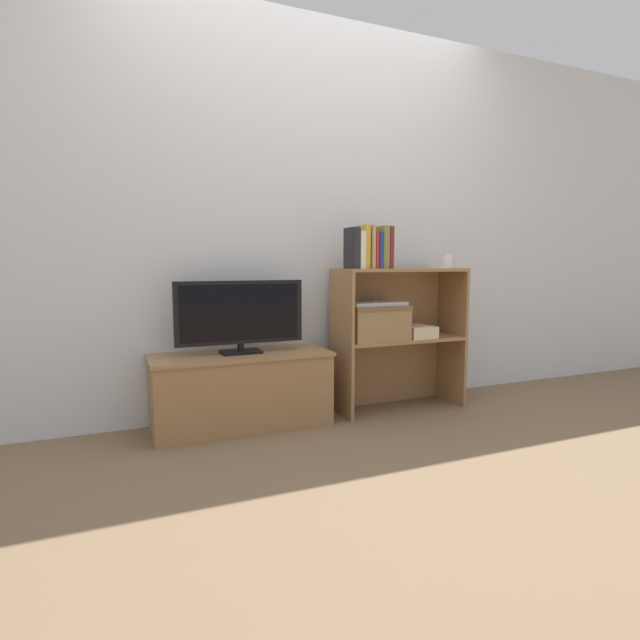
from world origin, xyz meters
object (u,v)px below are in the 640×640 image
baby_monitor (447,261)px  storage_basket_left (374,321)px  book_mustard (363,247)px  book_olive (381,247)px  laptop (374,303)px  book_navy (376,251)px  magazine_stack (416,331)px  tv (240,314)px  tv_stand (241,390)px  book_tan (368,247)px  book_ivory (357,250)px  book_crimson (372,250)px  book_charcoal (352,248)px  book_maroon (386,248)px

baby_monitor → storage_basket_left: (-0.54, -0.02, -0.36)m
book_mustard → book_olive: size_ratio=1.01×
laptop → book_navy: bearing=-112.4°
book_mustard → magazine_stack: (0.40, 0.02, -0.52)m
tv → laptop: size_ratio=2.03×
baby_monitor → storage_basket_left: baby_monitor is taller
tv_stand → laptop: 0.95m
storage_basket_left → book_tan: bearing=-148.7°
book_ivory → book_crimson: 0.09m
baby_monitor → book_charcoal: bearing=-175.5°
book_charcoal → book_crimson: bearing=0.0°
tv_stand → book_crimson: size_ratio=4.59×
book_olive → magazine_stack: size_ratio=1.11×
book_mustard → storage_basket_left: book_mustard is taller
tv_stand → book_tan: (0.75, -0.09, 0.80)m
book_navy → book_charcoal: bearing=180.0°
book_tan → magazine_stack: book_tan is taller
book_mustard → storage_basket_left: bearing=22.5°
laptop → tv_stand: bearing=176.9°
book_mustard → book_crimson: (0.06, 0.00, -0.02)m
book_maroon → book_crimson: bearing=180.0°
baby_monitor → laptop: baby_monitor is taller
book_crimson → book_maroon: size_ratio=0.88×
book_charcoal → storage_basket_left: book_charcoal is taller
book_crimson → magazine_stack: size_ratio=0.96×
tv_stand → book_ivory: bearing=-7.2°
book_tan → book_maroon: 0.12m
book_charcoal → book_tan: 0.11m
tv → book_charcoal: bearing=-7.5°
book_charcoal → magazine_stack: bearing=2.5°
book_ivory → book_charcoal: bearing=180.0°
book_mustard → book_navy: 0.09m
book_ivory → book_tan: size_ratio=0.85×
book_mustard → book_maroon: book_mustard is taller
book_charcoal → laptop: 0.38m
book_tan → magazine_stack: 0.64m
book_ivory → baby_monitor: book_ivory is taller
tv_stand → book_navy: book_navy is taller
book_charcoal → book_maroon: (0.23, -0.00, 0.00)m
book_crimson → baby_monitor: (0.59, 0.06, -0.06)m
book_crimson → book_ivory: bearing=180.0°
laptop → magazine_stack: (0.29, -0.02, -0.19)m
book_olive → baby_monitor: 0.53m
book_crimson → magazine_stack: (0.34, 0.02, -0.50)m
book_charcoal → book_maroon: book_maroon is taller
book_tan → storage_basket_left: size_ratio=0.67×
book_tan → book_navy: (0.05, 0.00, -0.02)m
book_charcoal → baby_monitor: book_charcoal is taller
tv_stand → book_charcoal: (0.65, -0.09, 0.80)m
baby_monitor → book_tan: bearing=-174.7°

